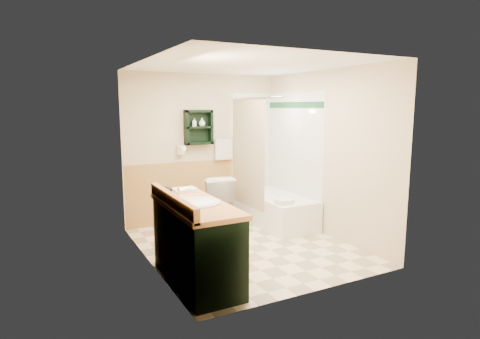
# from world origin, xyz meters

# --- Properties ---
(floor) EXTENTS (3.00, 3.00, 0.00)m
(floor) POSITION_xyz_m (0.00, 0.00, 0.00)
(floor) COLOR beige
(floor) RESTS_ON ground
(back_wall) EXTENTS (2.60, 0.04, 2.40)m
(back_wall) POSITION_xyz_m (0.00, 1.52, 1.20)
(back_wall) COLOR beige
(back_wall) RESTS_ON ground
(left_wall) EXTENTS (0.04, 3.00, 2.40)m
(left_wall) POSITION_xyz_m (-1.32, 0.00, 1.20)
(left_wall) COLOR beige
(left_wall) RESTS_ON ground
(right_wall) EXTENTS (0.04, 3.00, 2.40)m
(right_wall) POSITION_xyz_m (1.32, 0.00, 1.20)
(right_wall) COLOR beige
(right_wall) RESTS_ON ground
(ceiling) EXTENTS (2.60, 3.00, 0.04)m
(ceiling) POSITION_xyz_m (0.00, 0.00, 2.42)
(ceiling) COLOR white
(ceiling) RESTS_ON back_wall
(wainscot_left) EXTENTS (2.98, 2.98, 1.00)m
(wainscot_left) POSITION_xyz_m (-1.29, 0.00, 0.50)
(wainscot_left) COLOR tan
(wainscot_left) RESTS_ON left_wall
(wainscot_back) EXTENTS (2.58, 2.58, 1.00)m
(wainscot_back) POSITION_xyz_m (0.00, 1.49, 0.50)
(wainscot_back) COLOR tan
(wainscot_back) RESTS_ON back_wall
(mirror_frame) EXTENTS (1.30, 1.30, 1.00)m
(mirror_frame) POSITION_xyz_m (-1.27, -0.55, 1.50)
(mirror_frame) COLOR olive
(mirror_frame) RESTS_ON left_wall
(mirror_glass) EXTENTS (1.20, 1.20, 0.90)m
(mirror_glass) POSITION_xyz_m (-1.27, -0.55, 1.50)
(mirror_glass) COLOR white
(mirror_glass) RESTS_ON left_wall
(tile_right) EXTENTS (1.50, 1.50, 2.10)m
(tile_right) POSITION_xyz_m (1.28, 0.75, 1.05)
(tile_right) COLOR white
(tile_right) RESTS_ON right_wall
(tile_back) EXTENTS (0.95, 0.95, 2.10)m
(tile_back) POSITION_xyz_m (1.03, 1.48, 1.05)
(tile_back) COLOR white
(tile_back) RESTS_ON back_wall
(tile_accent) EXTENTS (1.50, 1.50, 0.10)m
(tile_accent) POSITION_xyz_m (1.27, 0.75, 1.90)
(tile_accent) COLOR #144729
(tile_accent) RESTS_ON right_wall
(wall_shelf) EXTENTS (0.45, 0.15, 0.55)m
(wall_shelf) POSITION_xyz_m (-0.10, 1.41, 1.55)
(wall_shelf) COLOR black
(wall_shelf) RESTS_ON back_wall
(hair_dryer) EXTENTS (0.10, 0.24, 0.18)m
(hair_dryer) POSITION_xyz_m (-0.40, 1.43, 1.20)
(hair_dryer) COLOR white
(hair_dryer) RESTS_ON back_wall
(towel_bar) EXTENTS (0.40, 0.06, 0.40)m
(towel_bar) POSITION_xyz_m (0.35, 1.45, 1.35)
(towel_bar) COLOR silver
(towel_bar) RESTS_ON back_wall
(curtain_rod) EXTENTS (0.03, 1.60, 0.03)m
(curtain_rod) POSITION_xyz_m (0.53, 0.75, 2.00)
(curtain_rod) COLOR silver
(curtain_rod) RESTS_ON back_wall
(shower_curtain) EXTENTS (1.05, 1.05, 1.70)m
(shower_curtain) POSITION_xyz_m (0.53, 0.92, 1.15)
(shower_curtain) COLOR #C2B693
(shower_curtain) RESTS_ON curtain_rod
(vanity) EXTENTS (0.59, 1.38, 0.88)m
(vanity) POSITION_xyz_m (-0.99, -0.73, 0.44)
(vanity) COLOR black
(vanity) RESTS_ON ground
(bathtub) EXTENTS (0.71, 1.50, 0.47)m
(bathtub) POSITION_xyz_m (0.93, 0.72, 0.24)
(bathtub) COLOR white
(bathtub) RESTS_ON ground
(toilet) EXTENTS (0.57, 0.88, 0.80)m
(toilet) POSITION_xyz_m (0.04, 1.12, 0.40)
(toilet) COLOR white
(toilet) RESTS_ON ground
(counter_towel) EXTENTS (0.26, 0.21, 0.04)m
(counter_towel) POSITION_xyz_m (-0.89, -0.12, 0.90)
(counter_towel) COLOR silver
(counter_towel) RESTS_ON vanity
(vanity_book) EXTENTS (0.17, 0.09, 0.24)m
(vanity_book) POSITION_xyz_m (-1.16, 0.02, 0.99)
(vanity_book) COLOR black
(vanity_book) RESTS_ON vanity
(tub_towel) EXTENTS (0.24, 0.20, 0.07)m
(tub_towel) POSITION_xyz_m (0.73, 0.17, 0.51)
(tub_towel) COLOR silver
(tub_towel) RESTS_ON bathtub
(soap_bottle_a) EXTENTS (0.09, 0.14, 0.06)m
(soap_bottle_a) POSITION_xyz_m (-0.17, 1.40, 1.59)
(soap_bottle_a) COLOR white
(soap_bottle_a) RESTS_ON wall_shelf
(soap_bottle_b) EXTENTS (0.15, 0.16, 0.10)m
(soap_bottle_b) POSITION_xyz_m (-0.04, 1.40, 1.62)
(soap_bottle_b) COLOR white
(soap_bottle_b) RESTS_ON wall_shelf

